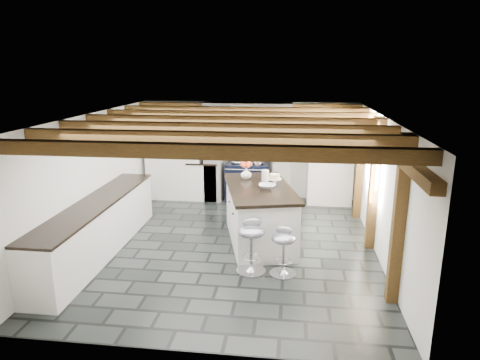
# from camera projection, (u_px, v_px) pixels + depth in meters

# --- Properties ---
(ground) EXTENTS (6.00, 6.00, 0.00)m
(ground) POSITION_uv_depth(u_px,v_px,m) (232.00, 245.00, 7.65)
(ground) COLOR black
(ground) RESTS_ON ground
(room_shell) EXTENTS (6.00, 6.03, 6.00)m
(room_shell) POSITION_uv_depth(u_px,v_px,m) (212.00, 168.00, 8.81)
(room_shell) COLOR white
(room_shell) RESTS_ON ground
(range_cooker) EXTENTS (1.00, 0.63, 0.99)m
(range_cooker) POSITION_uv_depth(u_px,v_px,m) (248.00, 181.00, 10.10)
(range_cooker) COLOR black
(range_cooker) RESTS_ON ground
(kitchen_island) EXTENTS (1.56, 2.29, 1.38)m
(kitchen_island) POSITION_uv_depth(u_px,v_px,m) (259.00, 213.00, 7.69)
(kitchen_island) COLOR white
(kitchen_island) RESTS_ON ground
(bar_stool_near) EXTENTS (0.46, 0.46, 0.76)m
(bar_stool_near) POSITION_uv_depth(u_px,v_px,m) (284.00, 246.00, 6.45)
(bar_stool_near) COLOR silver
(bar_stool_near) RESTS_ON ground
(bar_stool_far) EXTENTS (0.49, 0.49, 0.85)m
(bar_stool_far) POSITION_uv_depth(u_px,v_px,m) (251.00, 240.00, 6.52)
(bar_stool_far) COLOR silver
(bar_stool_far) RESTS_ON ground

